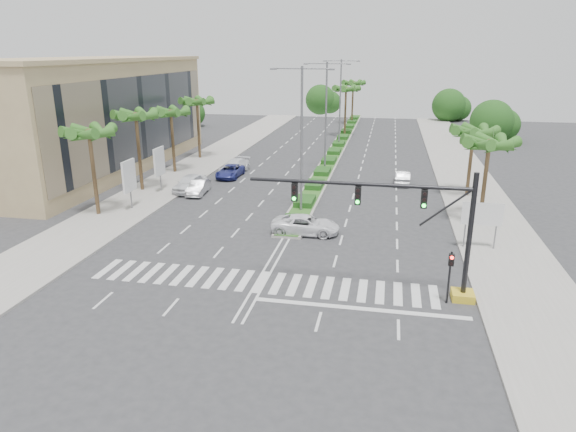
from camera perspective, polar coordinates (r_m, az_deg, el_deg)
name	(u,v)px	position (r m, az deg, el deg)	size (l,w,h in m)	color
ground	(261,282)	(30.86, -3.00, -7.34)	(160.00, 160.00, 0.00)	#333335
footpath_right	(477,202)	(49.51, 20.31, 1.47)	(6.00, 120.00, 0.15)	gray
footpath_left	(163,186)	(53.61, -13.67, 3.30)	(6.00, 120.00, 0.15)	gray
median	(338,147)	(73.53, 5.59, 7.63)	(2.20, 75.00, 0.20)	gray
median_grass	(338,146)	(73.51, 5.59, 7.72)	(1.80, 75.00, 0.04)	#30541C
building	(92,117)	(62.85, -20.93, 10.24)	(12.00, 36.00, 12.00)	tan
signal_gantry	(426,238)	(28.81, 15.09, -2.39)	(12.60, 1.20, 7.20)	gold
pedestrian_signal	(450,269)	(28.83, 17.58, -5.64)	(0.28, 0.36, 3.00)	black
direction_sign	(482,216)	(37.20, 20.76, 0.00)	(2.70, 0.11, 3.40)	slate
billboard_near	(129,176)	(45.69, -17.25, 4.23)	(0.18, 2.10, 4.35)	slate
billboard_far	(159,162)	(50.91, -14.11, 5.84)	(0.18, 2.10, 4.35)	slate
palm_left_near	(89,135)	(44.31, -21.21, 8.34)	(4.57, 4.68, 7.55)	brown
palm_left_mid	(136,118)	(51.14, -16.53, 10.38)	(4.57, 4.68, 7.95)	brown
palm_left_far	(171,114)	(58.37, -12.87, 10.94)	(4.57, 4.68, 7.35)	brown
palm_left_end	(197,104)	(65.68, -10.07, 12.19)	(4.57, 4.68, 7.75)	brown
palm_right_near	(489,146)	(42.29, 21.43, 7.24)	(4.57, 4.68, 7.05)	brown
palm_right_far	(473,134)	(50.13, 19.90, 8.57)	(4.57, 4.68, 6.75)	brown
palm_median_a	(346,91)	(82.54, 6.46, 13.67)	(4.57, 4.68, 8.05)	brown
palm_median_b	(353,85)	(97.46, 7.25, 14.28)	(4.57, 4.68, 8.05)	brown
streetlight_near	(302,133)	(42.10, 1.52, 9.25)	(5.10, 0.25, 12.00)	slate
streetlight_mid	(326,111)	(57.80, 4.25, 11.58)	(5.10, 0.25, 12.00)	slate
streetlight_far	(340,98)	(73.63, 5.83, 12.90)	(5.10, 0.25, 12.00)	slate
car_parked_a	(190,183)	(50.93, -10.85, 3.60)	(1.95, 4.84, 1.65)	white
car_parked_b	(198,187)	(49.89, -9.92, 3.17)	(1.42, 4.08, 1.34)	#BCBCC1
car_parked_c	(230,171)	(56.13, -6.45, 4.96)	(2.21, 4.80, 1.33)	navy
car_parked_d	(234,166)	(58.06, -5.97, 5.50)	(2.09, 5.15, 1.49)	white
car_crossing	(306,225)	(38.45, 1.96, -0.98)	(2.34, 5.07, 1.41)	white
car_right	(402,177)	(54.27, 12.59, 4.23)	(1.49, 4.27, 1.41)	#A5A5AA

